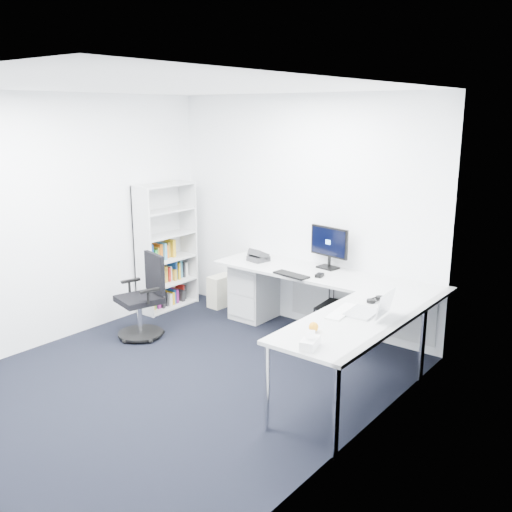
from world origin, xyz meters
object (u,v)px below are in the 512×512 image
Objects in this scene: task_chair at (139,297)px; monitor at (328,247)px; bookshelf at (166,247)px; laptop at (363,300)px; l_desk at (306,316)px.

monitor is (1.59, 1.42, 0.54)m from task_chair.
bookshelf reaches higher than task_chair.
task_chair is 2.75× the size of laptop.
l_desk is at bearing -72.39° from monitor.
laptop reaches higher than task_chair.
bookshelf is 1.71× the size of task_chair.
l_desk is at bearing 41.86° from task_chair.
bookshelf reaches higher than l_desk.
task_chair is at bearing -153.00° from l_desk.
task_chair is (-1.68, -0.85, 0.09)m from l_desk.
bookshelf is 2.16m from monitor.
laptop is (2.61, 0.32, 0.42)m from task_chair.
l_desk is at bearing 145.42° from laptop.
bookshelf is at bearing 133.64° from task_chair.
monitor reaches higher than laptop.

